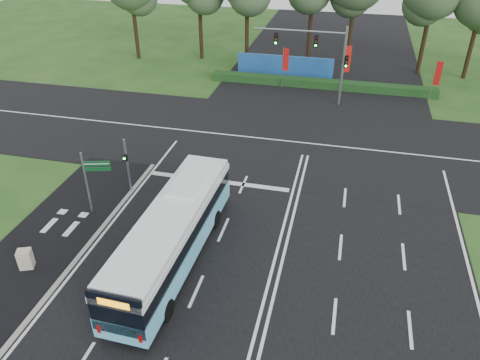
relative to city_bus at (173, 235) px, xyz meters
The scene contains 15 objects.
ground 6.18m from the city_bus, 31.27° to the left, with size 120.00×120.00×0.00m, color #224C19.
road_main 6.17m from the city_bus, 31.27° to the left, with size 20.00×120.00×0.04m, color black.
road_cross 16.00m from the city_bus, 71.41° to the left, with size 120.00×14.00×0.05m, color black.
bike_path 7.62m from the city_bus, behind, with size 5.00×18.00×0.06m, color black.
kerb_strip 5.29m from the city_bus, behind, with size 0.25×18.00×0.12m, color gray.
city_bus is the anchor object (origin of this frame).
pedestrian_signal 7.62m from the city_bus, 132.32° to the left, with size 0.32×0.43×3.72m.
street_sign 6.81m from the city_bus, 153.57° to the left, with size 1.55×0.51×4.09m.
utility_cabinet 7.63m from the city_bus, 162.24° to the right, with size 0.67×0.56×1.12m, color #C2B69C.
banner_flag_left 26.76m from the city_bus, 86.71° to the left, with size 0.59×0.08×4.01m.
banner_flag_mid 27.63m from the city_bus, 74.73° to the left, with size 0.67×0.22×4.67m.
banner_flag_right 30.01m from the city_bus, 59.37° to the left, with size 0.57×0.22×4.03m.
traffic_light_gantry 24.34m from the city_bus, 77.38° to the left, with size 8.41×0.28×7.00m.
hedge 28.07m from the city_bus, 79.58° to the left, with size 22.00×1.20×0.80m, color #133514.
blue_hoarding 30.10m from the city_bus, 87.96° to the left, with size 10.00×0.30×2.20m, color #1D52A0.
Camera 1 is at (2.60, -20.48, 16.42)m, focal length 35.00 mm.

